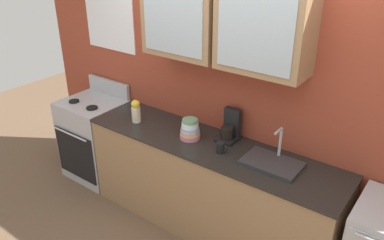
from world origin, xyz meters
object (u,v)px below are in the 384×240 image
vase (136,111)px  coffee_maker (230,128)px  stove_range (95,138)px  sink_faucet (272,162)px  cup_near_sink (221,148)px  bowl_stack (190,130)px

vase → coffee_maker: 0.96m
stove_range → vase: bearing=-4.1°
stove_range → vase: size_ratio=4.77×
sink_faucet → coffee_maker: 0.54m
cup_near_sink → coffee_maker: coffee_maker is taller
cup_near_sink → coffee_maker: (-0.06, 0.25, 0.06)m
stove_range → bowl_stack: bearing=-0.3°
vase → cup_near_sink: size_ratio=2.16×
stove_range → bowl_stack: size_ratio=5.85×
sink_faucet → cup_near_sink: sink_faucet is taller
vase → cup_near_sink: 1.00m
stove_range → coffee_maker: bearing=6.5°
stove_range → coffee_maker: 1.78m
sink_faucet → coffee_maker: bearing=162.2°
bowl_stack → vase: 0.63m
sink_faucet → bowl_stack: size_ratio=2.46×
sink_faucet → vase: 1.44m
stove_range → cup_near_sink: size_ratio=10.31×
stove_range → sink_faucet: (2.18, 0.03, 0.48)m
sink_faucet → vase: bearing=-176.7°
bowl_stack → cup_near_sink: bearing=-8.2°
bowl_stack → stove_range: bearing=179.7°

